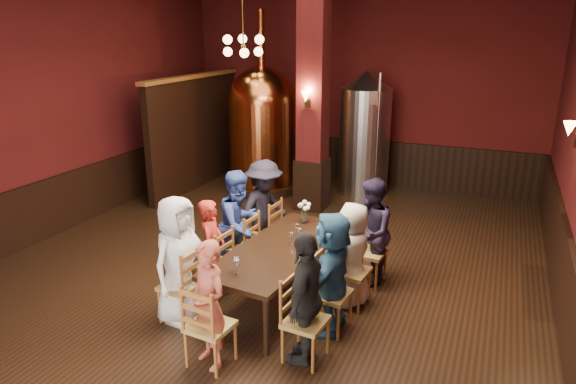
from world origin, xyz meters
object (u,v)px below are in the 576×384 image
at_px(person_1, 212,249).
at_px(steel_vessel, 365,133).
at_px(person_0, 178,260).
at_px(copper_kettle, 263,128).
at_px(person_2, 240,224).
at_px(rose_vase, 304,208).
at_px(dining_table, 281,251).

height_order(person_1, steel_vessel, steel_vessel).
relative_size(person_0, copper_kettle, 0.42).
height_order(person_0, person_1, person_0).
distance_m(person_2, rose_vase, 0.95).
distance_m(person_0, person_1, 0.68).
distance_m(copper_kettle, rose_vase, 4.09).
bearing_deg(person_1, dining_table, -89.28).
bearing_deg(copper_kettle, person_2, -68.97).
distance_m(dining_table, person_2, 0.92).
xyz_separation_m(person_0, person_2, (0.12, 1.32, -0.01)).
bearing_deg(steel_vessel, rose_vase, -87.23).
relative_size(person_2, steel_vessel, 0.61).
distance_m(dining_table, copper_kettle, 4.94).
distance_m(person_0, person_2, 1.33).
bearing_deg(person_0, rose_vase, -17.64).
distance_m(steel_vessel, rose_vase, 4.08).
height_order(dining_table, rose_vase, rose_vase).
bearing_deg(person_0, steel_vessel, 1.53).
distance_m(person_1, rose_vase, 1.47).
relative_size(person_1, copper_kettle, 0.36).
bearing_deg(person_1, person_0, 159.51).
relative_size(person_2, copper_kettle, 0.42).
height_order(person_0, rose_vase, person_0).
height_order(dining_table, copper_kettle, copper_kettle).
bearing_deg(steel_vessel, dining_table, -87.24).
distance_m(person_1, person_2, 0.67).
distance_m(dining_table, steel_vessel, 5.03).
bearing_deg(copper_kettle, person_0, -75.23).
bearing_deg(person_2, copper_kettle, 33.72).
bearing_deg(rose_vase, dining_table, -87.27).
bearing_deg(person_0, copper_kettle, 23.04).
bearing_deg(person_1, rose_vase, -50.57).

